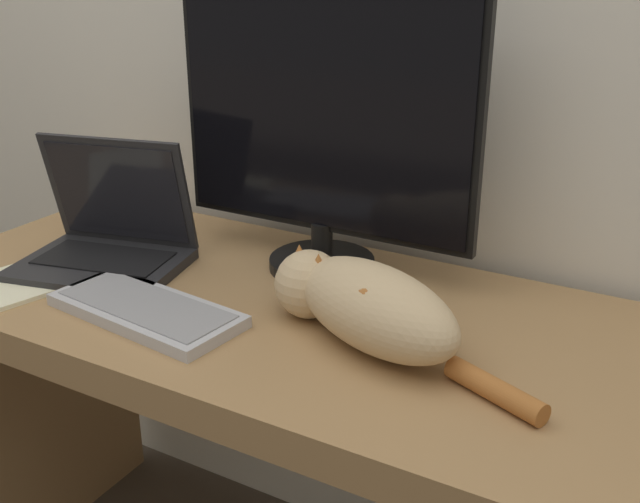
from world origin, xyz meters
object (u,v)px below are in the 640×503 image
(monitor, at_px, (323,125))
(external_keyboard, at_px, (146,310))
(cat, at_px, (365,303))
(laptop, at_px, (107,242))

(monitor, distance_m, external_keyboard, 0.44)
(external_keyboard, bearing_deg, cat, 22.75)
(external_keyboard, bearing_deg, laptop, 155.00)
(monitor, relative_size, cat, 1.22)
(external_keyboard, bearing_deg, monitor, 71.15)
(laptop, bearing_deg, monitor, 15.36)
(monitor, xyz_separation_m, external_keyboard, (-0.15, -0.32, -0.26))
(monitor, relative_size, external_keyboard, 1.67)
(external_keyboard, distance_m, cat, 0.36)
(monitor, xyz_separation_m, laptop, (-0.36, -0.19, -0.22))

